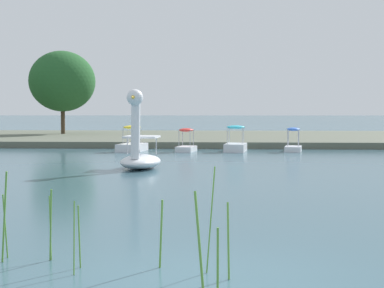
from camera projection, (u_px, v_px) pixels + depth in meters
ground_plane at (206, 284)px, 7.43m from camera, size 632.13×632.13×0.00m
shore_bank_far at (221, 138)px, 44.61m from camera, size 118.42×20.98×0.40m
swan_boat at (140, 151)px, 22.22m from camera, size 1.72×2.83×3.11m
pedal_boat_blue at (293, 144)px, 31.97m from camera, size 1.18×1.88×1.36m
pedal_boat_cyan at (236, 144)px, 31.97m from camera, size 1.39×2.30×1.48m
pedal_boat_red at (186, 144)px, 31.91m from camera, size 1.17×1.85×1.32m
pedal_boat_yellow at (132, 144)px, 32.09m from camera, size 1.58×2.48×1.47m
tree_broadleaf_left at (62, 81)px, 46.92m from camera, size 7.52×7.57×6.88m
reed_clump_foreground at (71, 232)px, 7.89m from camera, size 4.33×1.64×1.50m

